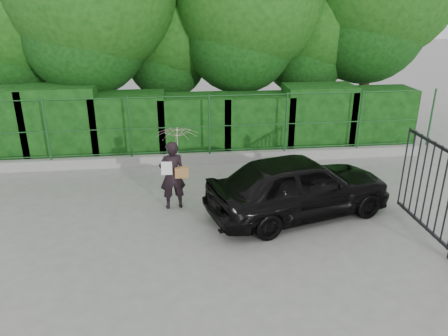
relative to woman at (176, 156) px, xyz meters
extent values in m
plane|color=gray|center=(0.61, -1.69, -1.29)|extent=(80.00, 80.00, 0.00)
cube|color=#9E9E99|center=(0.61, 2.81, -1.14)|extent=(14.00, 0.25, 0.30)
cylinder|color=#1A491F|center=(-3.59, 2.81, -0.09)|extent=(0.06, 0.06, 1.80)
cylinder|color=#1A491F|center=(-1.29, 2.81, -0.09)|extent=(0.06, 0.06, 1.80)
cylinder|color=#1A491F|center=(1.01, 2.81, -0.09)|extent=(0.06, 0.06, 1.80)
cylinder|color=#1A491F|center=(3.31, 2.81, -0.09)|extent=(0.06, 0.06, 1.80)
cylinder|color=#1A491F|center=(5.61, 2.81, -0.09)|extent=(0.06, 0.06, 1.80)
cylinder|color=#1A491F|center=(7.91, 2.81, -0.09)|extent=(0.06, 0.06, 1.80)
cylinder|color=#1A491F|center=(0.61, 2.81, -0.89)|extent=(13.60, 0.03, 0.03)
cylinder|color=#1A491F|center=(0.61, 2.81, -0.14)|extent=(13.60, 0.03, 0.03)
cylinder|color=#1A491F|center=(0.61, 2.81, 0.76)|extent=(13.60, 0.03, 0.03)
cube|color=black|center=(-3.39, 3.81, -0.17)|extent=(2.20, 1.20, 2.25)
cube|color=black|center=(-1.39, 3.81, -0.31)|extent=(2.20, 1.20, 1.97)
cube|color=black|center=(0.61, 3.81, -0.37)|extent=(2.20, 1.20, 1.85)
cube|color=black|center=(2.61, 3.81, -0.38)|extent=(2.20, 1.20, 1.83)
cube|color=black|center=(4.61, 3.81, -0.25)|extent=(2.20, 1.20, 2.08)
cube|color=black|center=(6.61, 3.81, -0.33)|extent=(2.20, 1.20, 1.93)
cylinder|color=black|center=(-4.89, 6.31, 0.58)|extent=(0.36, 0.36, 3.75)
sphere|color=#14470F|center=(-4.89, 6.31, 2.83)|extent=(4.50, 4.50, 4.50)
cylinder|color=black|center=(-2.39, 5.51, 0.96)|extent=(0.36, 0.36, 4.50)
cylinder|color=black|center=(0.11, 6.81, 0.33)|extent=(0.36, 0.36, 3.25)
sphere|color=#14470F|center=(0.11, 6.81, 2.28)|extent=(3.90, 3.90, 3.90)
cylinder|color=black|center=(2.61, 5.81, 0.83)|extent=(0.36, 0.36, 4.25)
cylinder|color=black|center=(5.11, 6.51, 0.46)|extent=(0.36, 0.36, 3.50)
sphere|color=#14470F|center=(5.11, 6.51, 2.56)|extent=(4.20, 4.20, 4.20)
cylinder|color=black|center=(7.11, 6.11, 1.08)|extent=(0.36, 0.36, 4.75)
cube|color=black|center=(5.21, -1.74, -1.14)|extent=(0.05, 2.00, 0.06)
cube|color=black|center=(5.21, -1.74, 0.66)|extent=(0.05, 2.00, 0.06)
cylinder|color=black|center=(5.21, -2.19, -0.24)|extent=(0.04, 0.04, 1.90)
cylinder|color=black|center=(5.21, -1.94, -0.24)|extent=(0.04, 0.04, 1.90)
cylinder|color=black|center=(5.21, -1.69, -0.24)|extent=(0.04, 0.04, 1.90)
cylinder|color=black|center=(5.21, -1.44, -0.24)|extent=(0.04, 0.04, 1.90)
cylinder|color=black|center=(5.21, -1.19, -0.24)|extent=(0.04, 0.04, 1.90)
cylinder|color=black|center=(5.21, -0.94, -0.24)|extent=(0.04, 0.04, 1.90)
cylinder|color=black|center=(5.21, -0.69, -0.24)|extent=(0.04, 0.04, 1.90)
imported|color=black|center=(-0.10, -0.03, -0.46)|extent=(0.66, 0.49, 1.66)
imported|color=#F7C1CB|center=(0.05, 0.02, 0.23)|extent=(0.96, 0.98, 0.88)
cube|color=#9D6E39|center=(0.12, -0.11, -0.37)|extent=(0.32, 0.15, 0.24)
cube|color=white|center=(-0.22, -0.15, -0.24)|extent=(0.25, 0.02, 0.32)
imported|color=black|center=(2.75, -0.72, -0.57)|extent=(4.55, 2.78, 1.45)
camera|label=1|loc=(0.01, -9.49, 3.47)|focal=35.00mm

